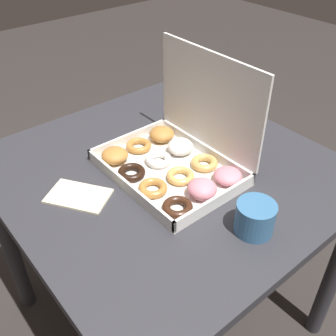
# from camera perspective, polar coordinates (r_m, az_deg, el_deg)

# --- Properties ---
(ground_plane) EXTENTS (8.00, 8.00, 0.00)m
(ground_plane) POSITION_cam_1_polar(r_m,az_deg,el_deg) (1.72, -0.22, -20.35)
(ground_plane) COLOR #2D2826
(dining_table) EXTENTS (0.93, 0.91, 0.75)m
(dining_table) POSITION_cam_1_polar(r_m,az_deg,el_deg) (1.23, -0.28, -4.06)
(dining_table) COLOR #2D2D33
(dining_table) RESTS_ON ground_plane
(donut_box) EXTENTS (0.40, 0.30, 0.32)m
(donut_box) POSITION_cam_1_polar(r_m,az_deg,el_deg) (1.13, 1.47, 2.29)
(donut_box) COLOR silver
(donut_box) RESTS_ON dining_table
(coffee_mug) EXTENTS (0.10, 0.10, 0.08)m
(coffee_mug) POSITION_cam_1_polar(r_m,az_deg,el_deg) (0.96, 12.56, -6.98)
(coffee_mug) COLOR teal
(coffee_mug) RESTS_ON dining_table
(paper_napkin) EXTENTS (0.19, 0.17, 0.01)m
(paper_napkin) POSITION_cam_1_polar(r_m,az_deg,el_deg) (1.08, -12.86, -3.97)
(paper_napkin) COLOR beige
(paper_napkin) RESTS_ON dining_table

